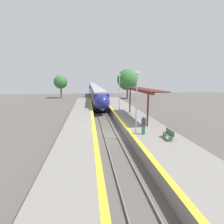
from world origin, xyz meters
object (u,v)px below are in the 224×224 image
at_px(platform_bench, 169,134).
at_px(railway_signal, 90,92).
at_px(lamppost_near, 137,98).
at_px(train, 94,89).
at_px(person_waiting, 144,125).
at_px(lamppost_mid, 119,92).

xyz_separation_m(platform_bench, railway_signal, (-6.64, 33.86, 1.25)).
relative_size(platform_bench, lamppost_near, 0.26).
relative_size(train, platform_bench, 55.81).
bearing_deg(person_waiting, platform_bench, -41.60).
bearing_deg(lamppost_near, train, 92.40).
distance_m(platform_bench, railway_signal, 34.53).
distance_m(platform_bench, lamppost_mid, 12.64).
distance_m(train, lamppost_near, 56.19).
relative_size(platform_bench, person_waiting, 0.87).
height_order(platform_bench, person_waiting, person_waiting).
bearing_deg(lamppost_near, person_waiting, -56.38).
distance_m(railway_signal, lamppost_near, 31.77).
bearing_deg(person_waiting, lamppost_near, 123.62).
bearing_deg(train, person_waiting, -87.10).
bearing_deg(lamppost_mid, train, 92.89).
bearing_deg(lamppost_near, lamppost_mid, 90.00).
height_order(train, person_waiting, train).
bearing_deg(railway_signal, platform_bench, -78.90).
bearing_deg(person_waiting, lamppost_mid, 92.92).
distance_m(person_waiting, lamppost_mid, 10.73).
distance_m(railway_signal, lamppost_mid, 22.29).
distance_m(person_waiting, railway_signal, 32.60).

